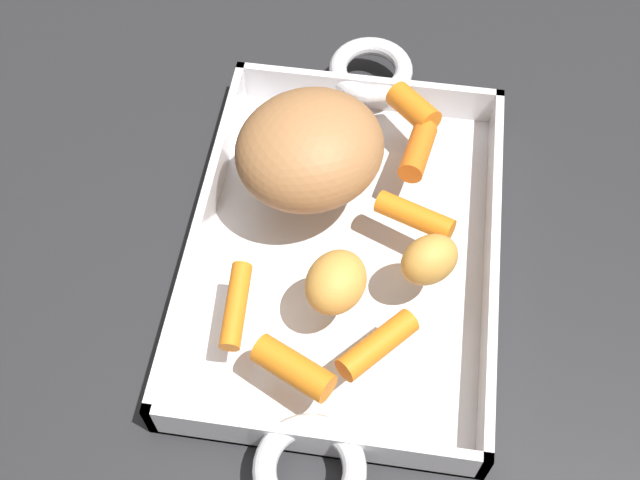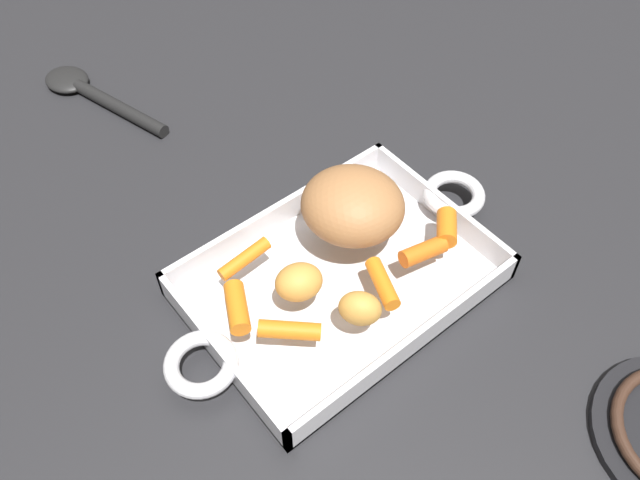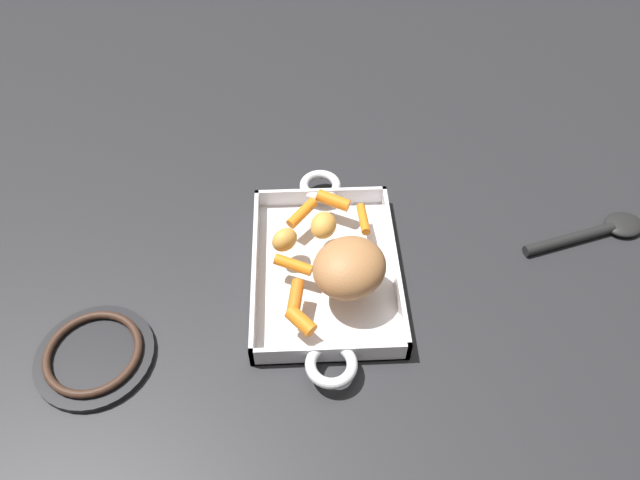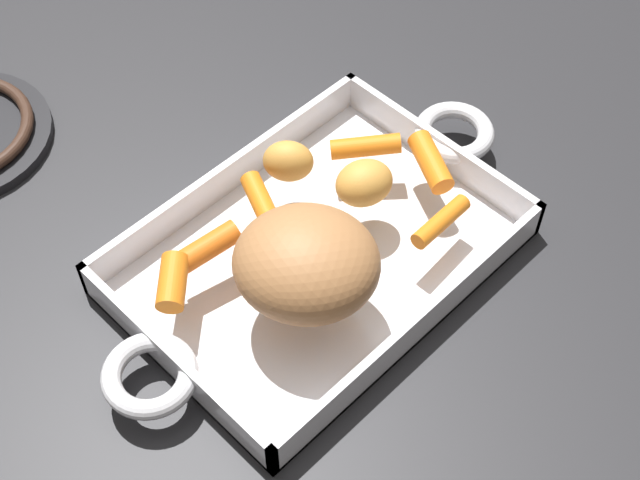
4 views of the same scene
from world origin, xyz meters
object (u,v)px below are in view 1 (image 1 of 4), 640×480
object	(u,v)px
pork_roast	(310,149)
potato_halved	(330,281)
baby_carrot_long	(415,216)
baby_carrot_northeast	(418,151)
baby_carrot_center_right	(293,368)
baby_carrot_center_left	(378,345)
potato_golden_large	(429,260)
baby_carrot_southwest	(413,108)
roasting_dish	(344,249)
baby_carrot_northwest	(236,306)

from	to	relation	value
pork_roast	potato_halved	world-z (taller)	pork_roast
potato_halved	baby_carrot_long	bearing A→B (deg)	-37.39
baby_carrot_northeast	baby_carrot_center_right	world-z (taller)	same
baby_carrot_center_left	potato_golden_large	xyz separation A→B (m)	(0.07, -0.03, 0.01)
baby_carrot_southwest	potato_halved	size ratio (longest dim) A/B	0.90
baby_carrot_center_left	baby_carrot_southwest	size ratio (longest dim) A/B	1.38
pork_roast	potato_golden_large	bearing A→B (deg)	-127.02
potato_golden_large	roasting_dish	bearing A→B (deg)	66.02
baby_carrot_northeast	baby_carrot_southwest	bearing A→B (deg)	9.39
baby_carrot_southwest	baby_carrot_center_left	bearing A→B (deg)	178.26
potato_golden_large	baby_carrot_northeast	bearing A→B (deg)	8.42
baby_carrot_center_right	potato_golden_large	size ratio (longest dim) A/B	1.29
baby_carrot_center_left	potato_halved	distance (m)	0.05
pork_roast	potato_halved	bearing A→B (deg)	-163.61
baby_carrot_northwest	potato_halved	world-z (taller)	potato_halved
baby_carrot_long	baby_carrot_southwest	xyz separation A→B (m)	(0.10, 0.01, 0.00)
potato_golden_large	potato_halved	bearing A→B (deg)	112.56
roasting_dish	baby_carrot_center_right	xyz separation A→B (m)	(-0.12, 0.02, 0.04)
baby_carrot_center_right	baby_carrot_southwest	distance (m)	0.24
roasting_dish	potato_halved	xyz separation A→B (m)	(-0.06, 0.00, 0.05)
baby_carrot_northeast	baby_carrot_center_right	size ratio (longest dim) A/B	0.94
baby_carrot_long	baby_carrot_southwest	world-z (taller)	baby_carrot_southwest
pork_roast	baby_carrot_southwest	size ratio (longest dim) A/B	2.54
baby_carrot_northwest	pork_roast	bearing A→B (deg)	-15.32
baby_carrot_long	potato_golden_large	xyz separation A→B (m)	(-0.04, -0.01, 0.01)
baby_carrot_northwest	baby_carrot_northeast	xyz separation A→B (m)	(0.15, -0.11, 0.00)
baby_carrot_center_right	roasting_dish	bearing A→B (deg)	-9.31
baby_carrot_center_right	baby_carrot_long	distance (m)	0.15
pork_roast	baby_carrot_northeast	world-z (taller)	pork_roast
pork_roast	baby_carrot_northwest	xyz separation A→B (m)	(-0.12, 0.03, -0.03)
baby_carrot_long	baby_carrot_southwest	size ratio (longest dim) A/B	1.34
potato_halved	roasting_dish	bearing A→B (deg)	-4.10
pork_roast	baby_carrot_southwest	bearing A→B (deg)	-44.75
pork_roast	potato_golden_large	world-z (taller)	pork_roast
baby_carrot_southwest	potato_golden_large	distance (m)	0.15
pork_roast	baby_carrot_center_right	world-z (taller)	pork_roast
baby_carrot_southwest	pork_roast	bearing A→B (deg)	135.25
roasting_dish	baby_carrot_center_left	bearing A→B (deg)	-160.20
roasting_dish	baby_carrot_northeast	distance (m)	0.10
pork_roast	baby_carrot_northeast	size ratio (longest dim) A/B	2.14
baby_carrot_long	potato_halved	size ratio (longest dim) A/B	1.21
baby_carrot_center_right	baby_carrot_southwest	bearing A→B (deg)	-14.09
pork_roast	baby_carrot_center_left	world-z (taller)	pork_roast
baby_carrot_northeast	potato_halved	size ratio (longest dim) A/B	1.07
baby_carrot_center_right	potato_halved	xyz separation A→B (m)	(0.06, -0.02, 0.01)
potato_halved	baby_carrot_northeast	bearing A→B (deg)	-21.30
baby_carrot_northeast	baby_carrot_long	distance (m)	0.06
roasting_dish	baby_carrot_northeast	world-z (taller)	baby_carrot_northeast
roasting_dish	baby_carrot_northwest	world-z (taller)	baby_carrot_northwest
baby_carrot_northwest	baby_carrot_southwest	size ratio (longest dim) A/B	1.40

